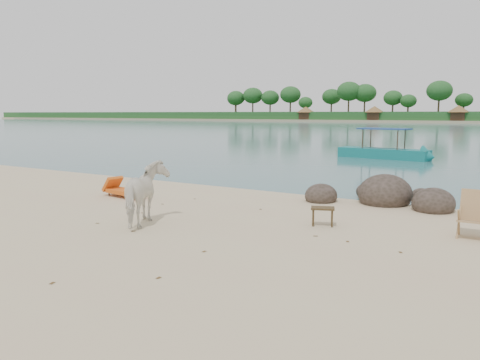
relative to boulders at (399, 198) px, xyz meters
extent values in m
ellipsoid|color=#302820|center=(-2.11, -0.64, -0.05)|extent=(0.95, 1.05, 0.71)
ellipsoid|color=#302820|center=(-0.41, 0.06, 0.05)|extent=(1.54, 1.70, 1.16)
ellipsoid|color=#302820|center=(0.99, -0.34, -0.02)|extent=(1.12, 1.24, 0.84)
ellipsoid|color=#302820|center=(-1.21, 1.06, -0.09)|extent=(0.72, 0.79, 0.54)
ellipsoid|color=#302820|center=(0.39, 1.26, -0.11)|extent=(0.62, 0.68, 0.46)
imported|color=white|center=(-4.52, -5.55, 0.52)|extent=(1.52, 1.91, 1.47)
plane|color=brown|center=(0.05, -4.56, -0.21)|extent=(0.14, 0.14, 0.00)
plane|color=brown|center=(-4.30, -6.24, -0.21)|extent=(0.14, 0.14, 0.00)
plane|color=brown|center=(-1.82, -8.22, -0.21)|extent=(0.10, 0.10, 0.00)
plane|color=brown|center=(1.14, -4.77, -0.21)|extent=(0.14, 0.14, 0.00)
plane|color=brown|center=(-5.82, -3.50, -0.21)|extent=(0.12, 0.12, 0.00)
plane|color=brown|center=(-3.05, -2.66, -0.21)|extent=(0.13, 0.13, 0.00)
plane|color=brown|center=(-3.07, -9.26, -0.21)|extent=(0.13, 0.13, 0.00)
plane|color=brown|center=(-5.48, -4.70, -0.21)|extent=(0.14, 0.14, 0.00)
plane|color=brown|center=(-5.53, -2.35, -0.21)|extent=(0.14, 0.14, 0.00)
plane|color=brown|center=(-0.68, -4.50, -0.21)|extent=(0.14, 0.14, 0.00)
plane|color=brown|center=(-2.05, -6.67, -0.21)|extent=(0.10, 0.10, 0.00)
plane|color=brown|center=(-5.57, -6.13, -0.21)|extent=(0.12, 0.12, 0.00)
camera|label=1|loc=(3.03, -13.63, 2.42)|focal=35.00mm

